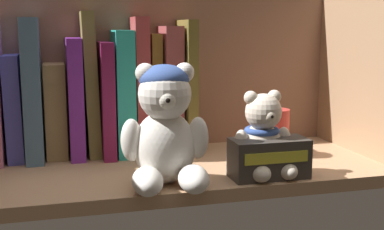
{
  "coord_description": "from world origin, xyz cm",
  "views": [
    {
      "loc": [
        -17.37,
        -77.66,
        24.08
      ],
      "look_at": [
        3.52,
        0.0,
        10.17
      ],
      "focal_mm": 47.4,
      "sensor_mm": 36.0,
      "label": 1
    }
  ],
  "objects_px": {
    "book_6": "(90,84)",
    "book_11": "(168,88)",
    "book_8": "(122,92)",
    "book_9": "(139,85)",
    "book_10": "(153,93)",
    "small_product_box": "(269,158)",
    "teddy_bear_larger": "(165,128)",
    "book_3": "(33,89)",
    "book_2": "(15,107)",
    "book_7": "(105,98)",
    "pillar_candle": "(275,133)",
    "book_12": "(183,85)",
    "book_5": "(75,97)",
    "book_4": "(56,110)",
    "teddy_bear_smaller": "(263,139)"
  },
  "relations": [
    {
      "from": "book_7",
      "to": "teddy_bear_larger",
      "type": "height_order",
      "value": "book_7"
    },
    {
      "from": "book_3",
      "to": "small_product_box",
      "type": "xyz_separation_m",
      "value": [
        0.34,
        -0.22,
        -0.09
      ]
    },
    {
      "from": "small_product_box",
      "to": "teddy_bear_smaller",
      "type": "bearing_deg",
      "value": 98.01
    },
    {
      "from": "book_3",
      "to": "book_12",
      "type": "relative_size",
      "value": 1.01
    },
    {
      "from": "book_4",
      "to": "book_9",
      "type": "relative_size",
      "value": 0.67
    },
    {
      "from": "book_6",
      "to": "book_11",
      "type": "xyz_separation_m",
      "value": [
        0.14,
        0.0,
        -0.01
      ]
    },
    {
      "from": "book_8",
      "to": "book_9",
      "type": "relative_size",
      "value": 0.91
    },
    {
      "from": "book_11",
      "to": "pillar_candle",
      "type": "height_order",
      "value": "book_11"
    },
    {
      "from": "pillar_candle",
      "to": "book_11",
      "type": "bearing_deg",
      "value": 149.27
    },
    {
      "from": "book_5",
      "to": "book_12",
      "type": "relative_size",
      "value": 0.87
    },
    {
      "from": "teddy_bear_larger",
      "to": "book_11",
      "type": "bearing_deg",
      "value": 76.48
    },
    {
      "from": "book_8",
      "to": "book_12",
      "type": "xyz_separation_m",
      "value": [
        0.11,
        0.0,
        0.01
      ]
    },
    {
      "from": "small_product_box",
      "to": "book_6",
      "type": "bearing_deg",
      "value": 138.14
    },
    {
      "from": "book_10",
      "to": "small_product_box",
      "type": "height_order",
      "value": "book_10"
    },
    {
      "from": "book_10",
      "to": "book_12",
      "type": "distance_m",
      "value": 0.06
    },
    {
      "from": "book_3",
      "to": "book_4",
      "type": "height_order",
      "value": "book_3"
    },
    {
      "from": "book_7",
      "to": "pillar_candle",
      "type": "relative_size",
      "value": 2.4
    },
    {
      "from": "book_3",
      "to": "book_8",
      "type": "xyz_separation_m",
      "value": [
        0.15,
        0.0,
        -0.01
      ]
    },
    {
      "from": "book_11",
      "to": "book_7",
      "type": "bearing_deg",
      "value": 180.0
    },
    {
      "from": "book_3",
      "to": "teddy_bear_larger",
      "type": "xyz_separation_m",
      "value": [
        0.18,
        -0.21,
        -0.04
      ]
    },
    {
      "from": "teddy_bear_smaller",
      "to": "small_product_box",
      "type": "height_order",
      "value": "teddy_bear_smaller"
    },
    {
      "from": "book_12",
      "to": "pillar_candle",
      "type": "distance_m",
      "value": 0.19
    },
    {
      "from": "book_9",
      "to": "book_11",
      "type": "bearing_deg",
      "value": 0.0
    },
    {
      "from": "book_2",
      "to": "book_9",
      "type": "distance_m",
      "value": 0.21
    },
    {
      "from": "book_4",
      "to": "book_5",
      "type": "xyz_separation_m",
      "value": [
        0.03,
        0.0,
        0.02
      ]
    },
    {
      "from": "book_3",
      "to": "book_9",
      "type": "bearing_deg",
      "value": 0.0
    },
    {
      "from": "book_5",
      "to": "book_9",
      "type": "height_order",
      "value": "book_9"
    },
    {
      "from": "book_4",
      "to": "book_7",
      "type": "height_order",
      "value": "book_7"
    },
    {
      "from": "book_7",
      "to": "book_9",
      "type": "height_order",
      "value": "book_9"
    },
    {
      "from": "book_2",
      "to": "teddy_bear_larger",
      "type": "height_order",
      "value": "book_2"
    },
    {
      "from": "book_6",
      "to": "book_2",
      "type": "bearing_deg",
      "value": 180.0
    },
    {
      "from": "book_2",
      "to": "book_3",
      "type": "bearing_deg",
      "value": 0.0
    },
    {
      "from": "book_2",
      "to": "book_3",
      "type": "xyz_separation_m",
      "value": [
        0.03,
        0.0,
        0.03
      ]
    },
    {
      "from": "teddy_bear_larger",
      "to": "pillar_candle",
      "type": "relative_size",
      "value": 2.11
    },
    {
      "from": "book_2",
      "to": "pillar_candle",
      "type": "relative_size",
      "value": 2.16
    },
    {
      "from": "book_2",
      "to": "book_11",
      "type": "bearing_deg",
      "value": 0.0
    },
    {
      "from": "book_6",
      "to": "book_12",
      "type": "bearing_deg",
      "value": 0.0
    },
    {
      "from": "teddy_bear_smaller",
      "to": "pillar_candle",
      "type": "xyz_separation_m",
      "value": [
        0.07,
        0.1,
        -0.01
      ]
    },
    {
      "from": "book_9",
      "to": "book_12",
      "type": "bearing_deg",
      "value": 0.0
    },
    {
      "from": "teddy_bear_larger",
      "to": "book_3",
      "type": "bearing_deg",
      "value": 130.84
    },
    {
      "from": "book_7",
      "to": "book_12",
      "type": "bearing_deg",
      "value": 0.0
    },
    {
      "from": "book_10",
      "to": "teddy_bear_smaller",
      "type": "height_order",
      "value": "book_10"
    },
    {
      "from": "book_12",
      "to": "small_product_box",
      "type": "xyz_separation_m",
      "value": [
        0.08,
        -0.22,
        -0.09
      ]
    },
    {
      "from": "book_10",
      "to": "book_11",
      "type": "distance_m",
      "value": 0.03
    },
    {
      "from": "book_3",
      "to": "book_10",
      "type": "height_order",
      "value": "book_3"
    },
    {
      "from": "book_11",
      "to": "book_3",
      "type": "bearing_deg",
      "value": 180.0
    },
    {
      "from": "book_11",
      "to": "teddy_bear_smaller",
      "type": "height_order",
      "value": "book_11"
    },
    {
      "from": "book_12",
      "to": "small_product_box",
      "type": "distance_m",
      "value": 0.25
    },
    {
      "from": "book_3",
      "to": "pillar_candle",
      "type": "relative_size",
      "value": 2.89
    },
    {
      "from": "small_product_box",
      "to": "book_5",
      "type": "bearing_deg",
      "value": 141.06
    }
  ]
}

